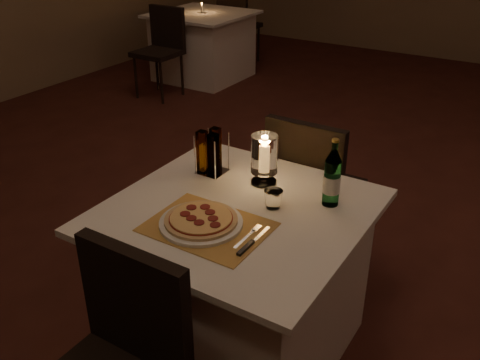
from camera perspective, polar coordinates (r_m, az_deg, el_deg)
The scene contains 17 objects.
floor at distance 3.10m, azimuth 9.25°, elevation -9.41°, with size 8.00×10.00×0.02m, color #4C2018.
main_table at distance 2.36m, azimuth -0.26°, elevation -10.70°, with size 1.00×1.00×0.74m.
chair_near at distance 1.83m, azimuth -12.87°, elevation -17.90°, with size 0.42×0.42×0.90m.
chair_far at distance 2.80m, azimuth 7.54°, elevation -0.06°, with size 0.42×0.42×0.90m.
placemat at distance 2.04m, azimuth -3.47°, elevation -5.02°, with size 0.45×0.34×0.00m, color gold.
plate at distance 2.05m, azimuth -4.17°, elevation -4.57°, with size 0.32×0.32×0.01m, color white.
pizza at distance 2.04m, azimuth -4.19°, elevation -4.18°, with size 0.28×0.28×0.02m.
fork at distance 1.98m, azimuth 1.02°, elevation -5.85°, with size 0.02×0.18×0.00m.
knife at distance 1.92m, azimuth 0.97°, elevation -6.93°, with size 0.02×0.22×0.01m.
tumbler at distance 2.15m, azimuth 3.56°, elevation -2.03°, with size 0.08×0.08×0.08m, color white, non-canonical shape.
water_bottle at distance 2.16m, azimuth 9.79°, elevation 0.14°, with size 0.07×0.07×0.29m.
hurricane_candle at distance 2.29m, azimuth 2.61°, elevation 2.59°, with size 0.12×0.12×0.22m.
cruet_caddy at distance 2.39m, azimuth -3.15°, elevation 2.82°, with size 0.12×0.12×0.21m.
neighbor_table_left at distance 6.31m, azimuth -3.95°, elevation 14.11°, with size 1.00×1.00×0.74m.
neighbor_chair_la at distance 5.72m, azimuth -8.30°, elevation 14.29°, with size 0.42×0.42×0.90m.
neighbor_chair_lb at distance 6.85m, azimuth -0.38°, elevation 16.74°, with size 0.42×0.42×0.90m.
neighbor_candle_left at distance 6.23m, azimuth -4.08°, elevation 17.82°, with size 0.03×0.03×0.11m.
Camera 1 is at (0.88, -2.33, 1.84)m, focal length 40.00 mm.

